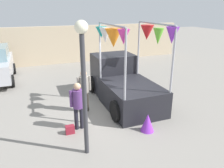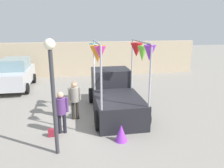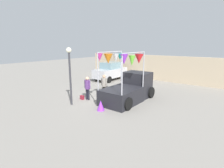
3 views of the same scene
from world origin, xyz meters
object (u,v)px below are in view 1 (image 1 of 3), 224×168
at_px(vendor_truck, 121,79).
at_px(folded_kite_bundle_violet, 148,123).
at_px(person_vendor, 84,87).
at_px(handbag, 70,130).
at_px(person_customer, 78,102).
at_px(street_lamp, 83,71).

xyz_separation_m(vendor_truck, folded_kite_bundle_violet, (-0.25, -2.71, -0.61)).
bearing_deg(person_vendor, handbag, -121.84).
relative_size(person_customer, handbag, 5.72).
xyz_separation_m(handbag, street_lamp, (0.25, -1.13, 2.21)).
distance_m(vendor_truck, person_customer, 2.88).
xyz_separation_m(vendor_truck, handbag, (-2.63, -1.95, -0.77)).
bearing_deg(handbag, folded_kite_bundle_violet, -17.63).
bearing_deg(vendor_truck, person_customer, -142.50).
xyz_separation_m(street_lamp, folded_kite_bundle_violet, (2.13, 0.37, -2.05)).
bearing_deg(folded_kite_bundle_violet, handbag, 162.37).
relative_size(vendor_truck, person_customer, 2.52).
xyz_separation_m(person_vendor, folded_kite_bundle_violet, (1.53, -2.12, -0.70)).
bearing_deg(handbag, person_customer, 29.74).
distance_m(handbag, street_lamp, 2.50).
relative_size(person_vendor, street_lamp, 0.46).
distance_m(person_customer, handbag, 0.92).
xyz_separation_m(vendor_truck, person_vendor, (-1.78, -0.58, 0.08)).
bearing_deg(handbag, person_vendor, 58.16).
xyz_separation_m(person_vendor, handbag, (-0.85, -1.37, -0.86)).
relative_size(vendor_truck, folded_kite_bundle_violet, 6.72).
bearing_deg(person_vendor, street_lamp, -103.56).
distance_m(street_lamp, folded_kite_bundle_violet, 2.98).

